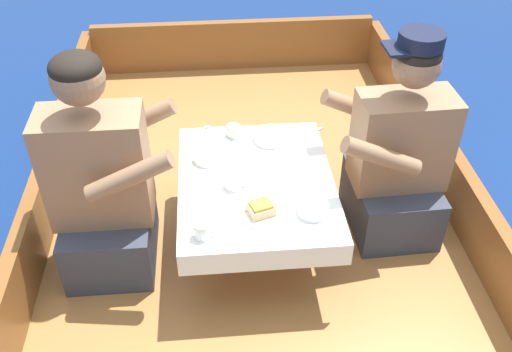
{
  "coord_description": "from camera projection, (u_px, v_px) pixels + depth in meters",
  "views": [
    {
      "loc": [
        -0.16,
        -1.84,
        2.15
      ],
      "look_at": [
        0.0,
        0.01,
        0.68
      ],
      "focal_mm": 40.0,
      "sensor_mm": 36.0,
      "label": 1
    }
  ],
  "objects": [
    {
      "name": "tin_can",
      "position": [
        234.0,
        131.0,
        2.62
      ],
      "size": [
        0.07,
        0.07,
        0.05
      ],
      "color": "silver",
      "rests_on": "cockpit_table"
    },
    {
      "name": "utensil_spoon_center",
      "position": [
        237.0,
        165.0,
        2.46
      ],
      "size": [
        0.06,
        0.17,
        0.01
      ],
      "rotation": [
        0.0,
        0.0,
        1.78
      ],
      "color": "silver",
      "rests_on": "cockpit_table"
    },
    {
      "name": "gunwale_port",
      "position": [
        34.0,
        233.0,
        2.44
      ],
      "size": [
        0.06,
        3.51,
        0.29
      ],
      "primitive_type": "cube",
      "color": "brown",
      "rests_on": "boat_deck"
    },
    {
      "name": "person_port",
      "position": [
        103.0,
        188.0,
        2.29
      ],
      "size": [
        0.52,
        0.44,
        0.98
      ],
      "rotation": [
        0.0,
        0.0,
        0.0
      ],
      "color": "#333847",
      "rests_on": "boat_deck"
    },
    {
      "name": "utensil_spoon_starboard",
      "position": [
        213.0,
        131.0,
        2.67
      ],
      "size": [
        0.11,
        0.15,
        0.01
      ],
      "rotation": [
        0.0,
        0.0,
        2.14
      ],
      "color": "silver",
      "rests_on": "cockpit_table"
    },
    {
      "name": "utensil_knife_port",
      "position": [
        309.0,
        134.0,
        2.65
      ],
      "size": [
        0.15,
        0.1,
        0.0
      ],
      "rotation": [
        0.0,
        0.0,
        0.55
      ],
      "color": "silver",
      "rests_on": "cockpit_table"
    },
    {
      "name": "bow_coaming",
      "position": [
        234.0,
        45.0,
        3.85
      ],
      "size": [
        1.86,
        0.06,
        0.33
      ],
      "primitive_type": "cube",
      "color": "brown",
      "rests_on": "boat_deck"
    },
    {
      "name": "utensil_spoon_port",
      "position": [
        278.0,
        127.0,
        2.69
      ],
      "size": [
        0.16,
        0.08,
        0.01
      ],
      "rotation": [
        0.0,
        0.0,
        2.72
      ],
      "color": "silver",
      "rests_on": "cockpit_table"
    },
    {
      "name": "coffee_cup_port",
      "position": [
        202.0,
        230.0,
        2.1
      ],
      "size": [
        0.09,
        0.06,
        0.07
      ],
      "color": "white",
      "rests_on": "cockpit_table"
    },
    {
      "name": "sandwich",
      "position": [
        262.0,
        208.0,
        2.19
      ],
      "size": [
        0.12,
        0.11,
        0.05
      ],
      "rotation": [
        0.0,
        0.0,
        0.32
      ],
      "color": "#E0BC7F",
      "rests_on": "plate_sandwich"
    },
    {
      "name": "plate_sandwich",
      "position": [
        262.0,
        214.0,
        2.21
      ],
      "size": [
        0.18,
        0.18,
        0.01
      ],
      "color": "white",
      "rests_on": "cockpit_table"
    },
    {
      "name": "bowl_port_near",
      "position": [
        313.0,
        208.0,
        2.21
      ],
      "size": [
        0.12,
        0.12,
        0.04
      ],
      "color": "white",
      "rests_on": "cockpit_table"
    },
    {
      "name": "cockpit_table",
      "position": [
        256.0,
        186.0,
        2.41
      ],
      "size": [
        0.65,
        0.83,
        0.36
      ],
      "color": "#B2B2B7",
      "rests_on": "boat_deck"
    },
    {
      "name": "coffee_cup_starboard",
      "position": [
        234.0,
        181.0,
        2.33
      ],
      "size": [
        0.11,
        0.08,
        0.05
      ],
      "color": "white",
      "rests_on": "cockpit_table"
    },
    {
      "name": "gunwale_starboard",
      "position": [
        467.0,
        207.0,
        2.58
      ],
      "size": [
        0.06,
        3.51,
        0.29
      ],
      "primitive_type": "cube",
      "color": "brown",
      "rests_on": "boat_deck"
    },
    {
      "name": "person_starboard",
      "position": [
        397.0,
        159.0,
        2.47
      ],
      "size": [
        0.53,
        0.45,
        0.96
      ],
      "rotation": [
        0.0,
        0.0,
        3.18
      ],
      "color": "#333847",
      "rests_on": "boat_deck"
    },
    {
      "name": "bowl_center_far",
      "position": [
        270.0,
        136.0,
        2.6
      ],
      "size": [
        0.15,
        0.15,
        0.04
      ],
      "color": "white",
      "rests_on": "cockpit_table"
    },
    {
      "name": "bowl_starboard_near",
      "position": [
        206.0,
        157.0,
        2.48
      ],
      "size": [
        0.11,
        0.11,
        0.04
      ],
      "color": "white",
      "rests_on": "cockpit_table"
    },
    {
      "name": "boat_deck",
      "position": [
        256.0,
        265.0,
        2.69
      ],
      "size": [
        1.98,
        3.51,
        0.3
      ],
      "primitive_type": "cube",
      "color": "#9E6B38",
      "rests_on": "ground_plane"
    },
    {
      "name": "ground_plane",
      "position": [
        256.0,
        286.0,
        2.78
      ],
      "size": [
        60.0,
        60.0,
        0.0
      ],
      "primitive_type": "plane",
      "color": "navy"
    },
    {
      "name": "plate_bread",
      "position": [
        279.0,
        187.0,
        2.34
      ],
      "size": [
        0.16,
        0.16,
        0.01
      ],
      "color": "white",
      "rests_on": "cockpit_table"
    }
  ]
}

